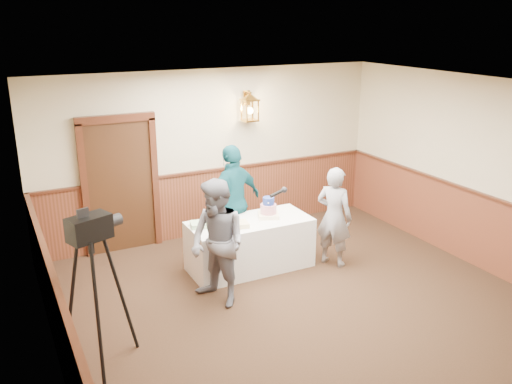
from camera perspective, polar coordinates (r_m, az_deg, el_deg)
ground at (r=6.82m, az=7.48°, el=-13.94°), size 7.00×7.00×0.00m
room_shell at (r=6.48m, az=5.38°, el=-0.69°), size 6.02×7.02×2.81m
display_table at (r=8.05m, az=-0.65°, el=-5.54°), size 1.80×0.80×0.75m
tiered_cake at (r=8.02m, az=1.32°, el=-1.83°), size 0.39×0.39×0.31m
sheet_cake_yellow at (r=7.69m, az=-2.02°, el=-3.45°), size 0.35×0.29×0.06m
sheet_cake_green at (r=7.72m, az=-5.82°, el=-3.41°), size 0.33×0.29×0.07m
interviewer at (r=6.94m, az=-4.04°, el=-5.43°), size 1.58×0.98×1.67m
baker at (r=8.12m, az=8.22°, el=-2.59°), size 0.60×0.66×1.52m
assistant_p at (r=8.29m, az=-2.37°, el=-1.03°), size 1.13×0.76×1.78m
tv_camera_rig at (r=5.97m, az=-16.41°, el=-10.99°), size 0.67×0.63×1.72m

